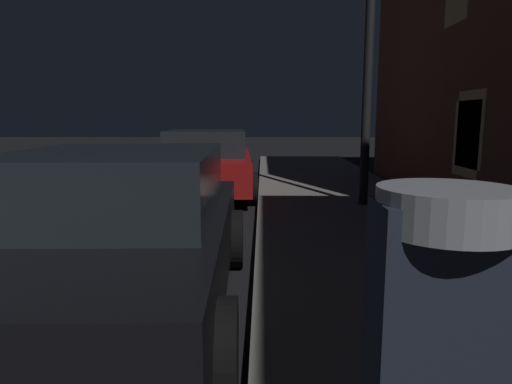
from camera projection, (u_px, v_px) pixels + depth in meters
car_black at (118, 235)px, 3.86m from camera, size 2.20×4.17×1.43m
car_red at (207, 163)px, 10.08m from camera, size 2.31×4.34×1.43m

